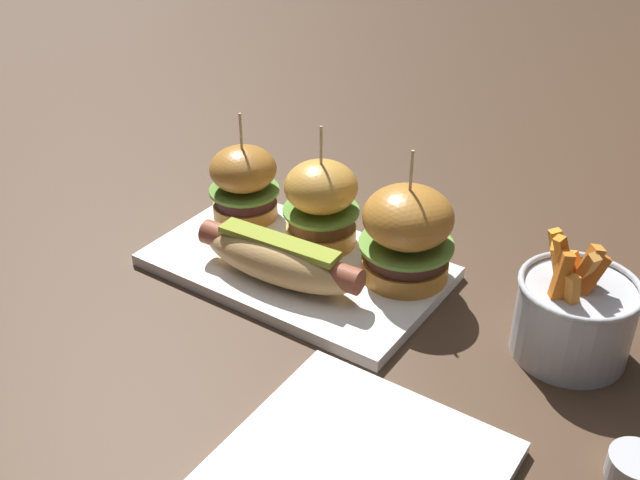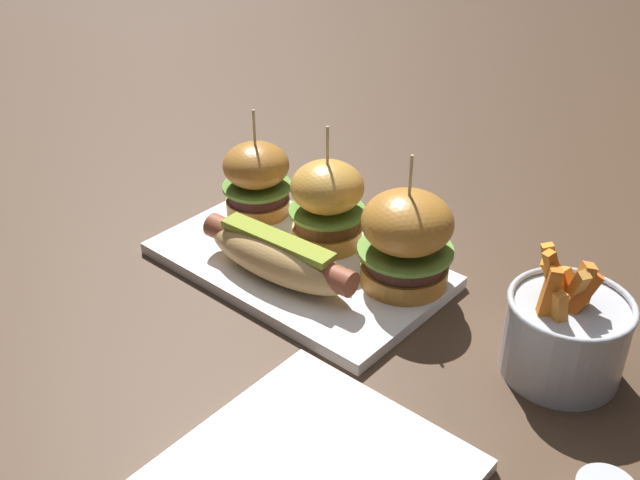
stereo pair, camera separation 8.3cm
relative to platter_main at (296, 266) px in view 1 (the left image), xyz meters
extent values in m
plane|color=#422D1E|center=(0.00, 0.00, -0.01)|extent=(3.00, 3.00, 0.00)
cube|color=white|center=(0.00, 0.00, 0.00)|extent=(0.33, 0.19, 0.01)
ellipsoid|color=tan|center=(0.01, -0.04, 0.03)|extent=(0.19, 0.07, 0.05)
cylinder|color=brown|center=(0.01, -0.04, 0.04)|extent=(0.20, 0.04, 0.03)
cube|color=olive|center=(0.01, -0.04, 0.06)|extent=(0.14, 0.03, 0.01)
cylinder|color=#B1722D|center=(-0.11, 0.05, 0.02)|extent=(0.08, 0.08, 0.02)
cylinder|color=#401E1E|center=(-0.11, 0.05, 0.03)|extent=(0.07, 0.07, 0.02)
cylinder|color=#609338|center=(-0.11, 0.05, 0.04)|extent=(0.09, 0.09, 0.00)
ellipsoid|color=#B1722D|center=(-0.11, 0.05, 0.07)|extent=(0.08, 0.08, 0.05)
cylinder|color=tan|center=(-0.11, 0.05, 0.11)|extent=(0.00, 0.00, 0.06)
cylinder|color=gold|center=(0.00, 0.05, 0.02)|extent=(0.08, 0.08, 0.02)
cylinder|color=#54341B|center=(0.00, 0.05, 0.04)|extent=(0.08, 0.08, 0.02)
cylinder|color=#609338|center=(0.00, 0.05, 0.05)|extent=(0.09, 0.09, 0.00)
ellipsoid|color=gold|center=(0.00, 0.05, 0.08)|extent=(0.08, 0.08, 0.06)
cylinder|color=tan|center=(0.00, 0.05, 0.12)|extent=(0.00, 0.00, 0.06)
cylinder|color=#B7762D|center=(0.12, 0.04, 0.02)|extent=(0.10, 0.10, 0.02)
cylinder|color=#4A281F|center=(0.12, 0.04, 0.04)|extent=(0.09, 0.09, 0.02)
cylinder|color=#6B9E3D|center=(0.12, 0.04, 0.05)|extent=(0.10, 0.10, 0.00)
ellipsoid|color=#B7762D|center=(0.12, 0.04, 0.08)|extent=(0.10, 0.10, 0.06)
cylinder|color=tan|center=(0.12, 0.04, 0.13)|extent=(0.00, 0.00, 0.06)
cylinder|color=#B7BABF|center=(0.30, 0.04, 0.03)|extent=(0.11, 0.11, 0.08)
torus|color=#B7BABF|center=(0.30, 0.04, 0.07)|extent=(0.12, 0.12, 0.01)
cube|color=orange|center=(0.29, 0.05, 0.08)|extent=(0.03, 0.05, 0.08)
cube|color=orange|center=(0.31, 0.04, 0.07)|extent=(0.02, 0.03, 0.06)
cube|color=orange|center=(0.30, 0.05, 0.07)|extent=(0.04, 0.01, 0.06)
cube|color=orange|center=(0.30, 0.03, 0.08)|extent=(0.03, 0.03, 0.08)
cube|color=orange|center=(0.30, 0.04, 0.08)|extent=(0.04, 0.03, 0.07)
cube|color=orange|center=(0.28, 0.04, 0.08)|extent=(0.04, 0.02, 0.08)
cube|color=orange|center=(0.30, 0.01, 0.07)|extent=(0.02, 0.02, 0.06)
cube|color=#D3601B|center=(0.31, 0.03, 0.07)|extent=(0.04, 0.04, 0.07)
cube|color=orange|center=(0.29, 0.01, 0.08)|extent=(0.02, 0.02, 0.08)
cube|color=orange|center=(0.29, 0.03, 0.08)|extent=(0.03, 0.03, 0.09)
cylinder|color=#B7BABF|center=(0.40, -0.09, 0.00)|extent=(0.05, 0.05, 0.02)
cylinder|color=#9E3323|center=(0.40, -0.09, 0.01)|extent=(0.04, 0.04, 0.00)
cube|color=white|center=(0.21, -0.22, 0.00)|extent=(0.22, 0.22, 0.01)
camera|label=1|loc=(0.43, -0.58, 0.49)|focal=42.74mm
camera|label=2|loc=(0.49, -0.53, 0.49)|focal=42.74mm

